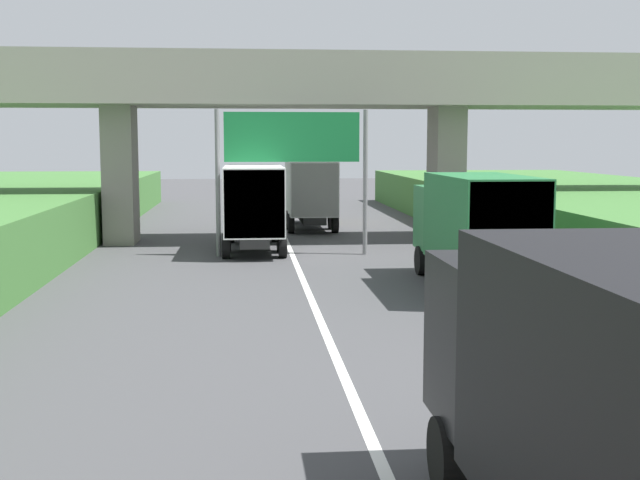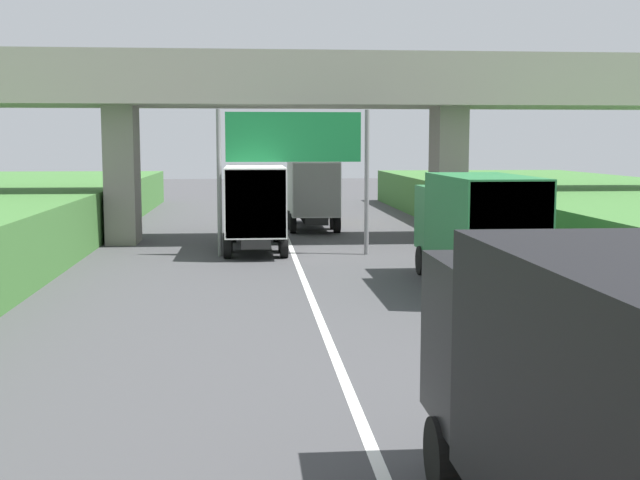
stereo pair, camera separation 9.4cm
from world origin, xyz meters
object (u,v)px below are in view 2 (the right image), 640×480
at_px(overhead_highway_sign, 293,147).
at_px(truck_green, 475,225).
at_px(truck_yellow, 311,190).
at_px(truck_black, 622,413).
at_px(truck_white, 255,203).

height_order(overhead_highway_sign, truck_green, overhead_highway_sign).
bearing_deg(truck_yellow, truck_black, -89.70).
bearing_deg(truck_black, truck_green, 78.88).
distance_m(truck_black, truck_yellow, 34.96).
xyz_separation_m(truck_white, truck_yellow, (2.93, 8.47, 0.00)).
height_order(overhead_highway_sign, truck_black, overhead_highway_sign).
bearing_deg(truck_white, truck_green, -55.99).
bearing_deg(truck_white, truck_black, -83.29).
bearing_deg(truck_green, overhead_highway_sign, 122.07).
bearing_deg(truck_white, overhead_highway_sign, -47.71).
distance_m(truck_white, truck_green, 11.52).
bearing_deg(overhead_highway_sign, truck_black, -86.23).
height_order(truck_yellow, truck_green, same).
relative_size(truck_black, truck_green, 1.00).
height_order(overhead_highway_sign, truck_yellow, overhead_highway_sign).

